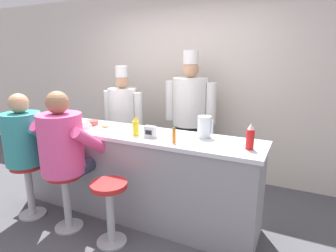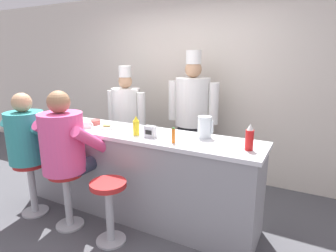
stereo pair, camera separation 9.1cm
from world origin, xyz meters
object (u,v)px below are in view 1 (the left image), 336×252
object	(u,v)px
water_pitcher_clear	(204,127)
cook_in_whites_near	(123,118)
coffee_mug_white	(86,125)
diner_seated_teal	(26,142)
napkin_dispenser_chrome	(150,132)
cereal_bowl	(92,123)
hot_sauce_bottle_orange	(174,136)
cook_in_whites_far	(190,113)
breakfast_plate	(105,127)
mustard_bottle_yellow	(136,126)
diner_seated_pink	(65,147)
empty_stool_round	(110,203)
ketchup_bottle_red	(250,137)

from	to	relation	value
water_pitcher_clear	cook_in_whites_near	size ratio (longest dim) A/B	0.13
coffee_mug_white	diner_seated_teal	distance (m)	0.65
water_pitcher_clear	napkin_dispenser_chrome	xyz separation A→B (m)	(-0.49, -0.25, -0.05)
cereal_bowl	hot_sauce_bottle_orange	bearing A→B (deg)	-10.39
cook_in_whites_far	breakfast_plate	bearing A→B (deg)	-120.28
breakfast_plate	cook_in_whites_near	distance (m)	0.93
mustard_bottle_yellow	breakfast_plate	xyz separation A→B (m)	(-0.47, 0.10, -0.08)
cook_in_whites_near	cook_in_whites_far	distance (m)	0.99
breakfast_plate	coffee_mug_white	distance (m)	0.22
breakfast_plate	mustard_bottle_yellow	bearing A→B (deg)	-11.55
water_pitcher_clear	napkin_dispenser_chrome	bearing A→B (deg)	-153.08
diner_seated_teal	diner_seated_pink	distance (m)	0.56
water_pitcher_clear	coffee_mug_white	xyz separation A→B (m)	(-1.32, -0.26, -0.07)
breakfast_plate	coffee_mug_white	world-z (taller)	coffee_mug_white
hot_sauce_bottle_orange	napkin_dispenser_chrome	world-z (taller)	hot_sauce_bottle_orange
cook_in_whites_far	empty_stool_round	bearing A→B (deg)	-95.85
hot_sauce_bottle_orange	cook_in_whites_near	size ratio (longest dim) A/B	0.09
hot_sauce_bottle_orange	diner_seated_teal	size ratio (longest dim) A/B	0.11
napkin_dispenser_chrome	empty_stool_round	bearing A→B (deg)	-113.05
mustard_bottle_yellow	diner_seated_teal	size ratio (longest dim) A/B	0.15
breakfast_plate	cook_in_whites_near	bearing A→B (deg)	112.19
coffee_mug_white	cereal_bowl	bearing A→B (deg)	105.52
napkin_dispenser_chrome	cook_in_whites_far	xyz separation A→B (m)	(-0.03, 1.15, -0.02)
napkin_dispenser_chrome	cook_in_whites_far	distance (m)	1.15
mustard_bottle_yellow	coffee_mug_white	world-z (taller)	mustard_bottle_yellow
diner_seated_pink	empty_stool_round	world-z (taller)	diner_seated_pink
ketchup_bottle_red	hot_sauce_bottle_orange	size ratio (longest dim) A/B	1.59
cereal_bowl	breakfast_plate	bearing A→B (deg)	-12.86
cereal_bowl	diner_seated_pink	world-z (taller)	diner_seated_pink
mustard_bottle_yellow	water_pitcher_clear	xyz separation A→B (m)	(0.66, 0.24, 0.01)
ketchup_bottle_red	cook_in_whites_near	bearing A→B (deg)	155.64
breakfast_plate	empty_stool_round	xyz separation A→B (m)	(0.45, -0.55, -0.57)
empty_stool_round	cereal_bowl	bearing A→B (deg)	138.52
coffee_mug_white	cook_in_whites_near	size ratio (longest dim) A/B	0.09
cereal_bowl	napkin_dispenser_chrome	xyz separation A→B (m)	(0.88, -0.15, 0.03)
water_pitcher_clear	mustard_bottle_yellow	bearing A→B (deg)	-159.56
empty_stool_round	cook_in_whites_far	bearing A→B (deg)	84.15
hot_sauce_bottle_orange	mustard_bottle_yellow	bearing A→B (deg)	172.08
empty_stool_round	coffee_mug_white	bearing A→B (deg)	145.31
ketchup_bottle_red	diner_seated_pink	bearing A→B (deg)	-164.41
ketchup_bottle_red	empty_stool_round	size ratio (longest dim) A/B	0.38
coffee_mug_white	cook_in_whites_far	world-z (taller)	cook_in_whites_far
coffee_mug_white	cook_in_whites_far	xyz separation A→B (m)	(0.80, 1.16, 0.00)
diner_seated_pink	empty_stool_round	xyz separation A→B (m)	(0.56, -0.04, -0.47)
breakfast_plate	diner_seated_teal	xyz separation A→B (m)	(-0.67, -0.52, -0.12)
mustard_bottle_yellow	diner_seated_teal	distance (m)	1.23
empty_stool_round	cook_in_whites_near	size ratio (longest dim) A/B	0.38
ketchup_bottle_red	breakfast_plate	world-z (taller)	ketchup_bottle_red
ketchup_bottle_red	hot_sauce_bottle_orange	bearing A→B (deg)	-169.40
napkin_dispenser_chrome	empty_stool_round	world-z (taller)	napkin_dispenser_chrome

